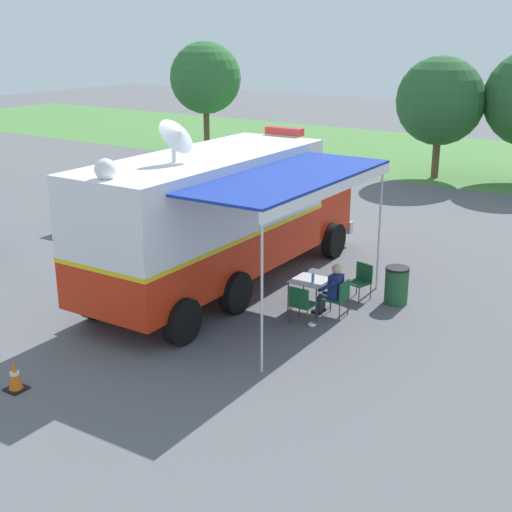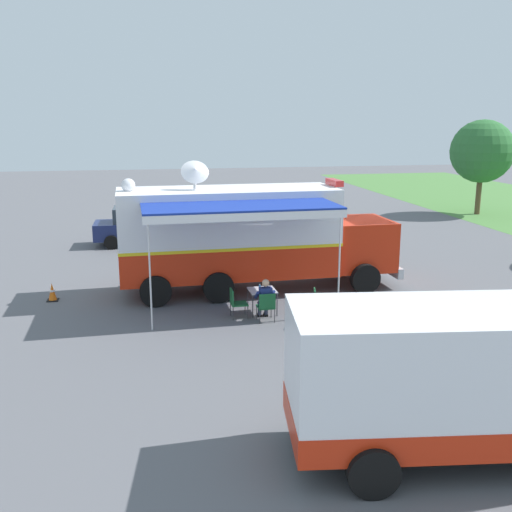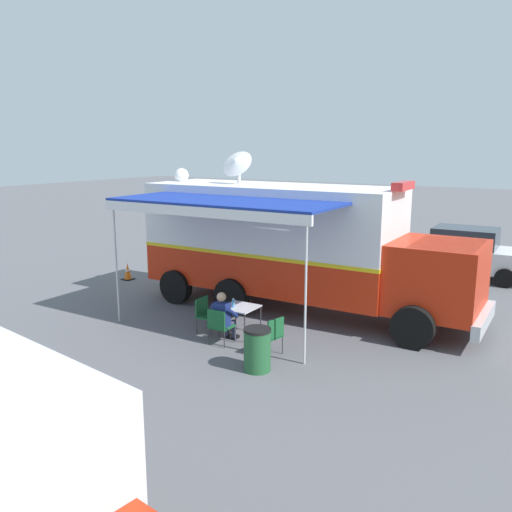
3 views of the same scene
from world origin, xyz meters
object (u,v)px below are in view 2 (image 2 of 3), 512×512
object	(u,v)px
trash_bin	(324,312)
car_behind_truck	(140,226)
folding_table	(262,292)
folding_chair_beside_table	(236,301)
folding_chair_spare_by_truck	(310,301)
traffic_cone	(52,292)
car_far_corner	(296,227)
folding_chair_at_table	(266,305)
command_truck	(250,234)
seated_responder	(265,298)
support_truck	(473,382)
water_bottle	(260,288)

from	to	relation	value
trash_bin	car_behind_truck	distance (m)	13.44
trash_bin	folding_table	bearing A→B (deg)	-136.31
folding_table	folding_chair_beside_table	size ratio (longest dim) A/B	0.94
folding_chair_beside_table	folding_chair_spare_by_truck	bearing A→B (deg)	79.16
traffic_cone	folding_chair_spare_by_truck	bearing A→B (deg)	67.56
trash_bin	car_far_corner	size ratio (longest dim) A/B	0.21
folding_chair_spare_by_truck	folding_table	bearing A→B (deg)	-117.49
folding_chair_at_table	folding_chair_beside_table	distance (m)	0.97
folding_chair_beside_table	car_far_corner	distance (m)	10.44
folding_chair_spare_by_truck	traffic_cone	size ratio (longest dim) A/B	1.50
folding_chair_at_table	car_behind_truck	distance (m)	12.23
folding_table	trash_bin	distance (m)	2.15
command_truck	folding_chair_at_table	world-z (taller)	command_truck
trash_bin	seated_responder	bearing A→B (deg)	-121.57
command_truck	support_truck	xyz separation A→B (m)	(10.83, 1.89, -0.56)
folding_table	traffic_cone	distance (m)	6.90
folding_chair_beside_table	seated_responder	world-z (taller)	seated_responder
folding_chair_at_table	car_far_corner	distance (m)	10.63
water_bottle	car_behind_truck	bearing A→B (deg)	-162.38
water_bottle	trash_bin	world-z (taller)	water_bottle
seated_responder	traffic_cone	world-z (taller)	seated_responder
water_bottle	folding_chair_beside_table	bearing A→B (deg)	-79.59
folding_table	folding_chair_at_table	world-z (taller)	folding_chair_at_table
command_truck	folding_table	distance (m)	2.85
traffic_cone	trash_bin	bearing A→B (deg)	62.81
folding_chair_beside_table	trash_bin	xyz separation A→B (m)	(1.27, 2.32, -0.06)
car_behind_truck	water_bottle	bearing A→B (deg)	17.62
folding_table	folding_chair_at_table	bearing A→B (deg)	-2.87
folding_chair_beside_table	support_truck	size ratio (longest dim) A/B	0.12
seated_responder	trash_bin	bearing A→B (deg)	58.43
folding_chair_beside_table	traffic_cone	size ratio (longest dim) A/B	1.50
command_truck	folding_chair_beside_table	world-z (taller)	command_truck
trash_bin	support_truck	bearing A→B (deg)	4.35
command_truck	folding_chair_beside_table	size ratio (longest dim) A/B	10.96
folding_table	folding_chair_at_table	size ratio (longest dim) A/B	0.94
folding_chair_spare_by_truck	car_behind_truck	size ratio (longest dim) A/B	0.21
seated_responder	trash_bin	world-z (taller)	seated_responder
seated_responder	support_truck	xyz separation A→B (m)	(7.68, 2.03, 0.73)
water_bottle	folding_chair_beside_table	world-z (taller)	water_bottle
seated_responder	folding_table	bearing A→B (deg)	175.87
folding_table	folding_chair_spare_by_truck	bearing A→B (deg)	62.51
folding_chair_beside_table	traffic_cone	world-z (taller)	folding_chair_beside_table
folding_chair_at_table	traffic_cone	xyz separation A→B (m)	(-3.31, -6.38, -0.23)
traffic_cone	car_behind_truck	bearing A→B (deg)	161.44
folding_chair_beside_table	support_truck	bearing A→B (deg)	19.49
folding_table	car_far_corner	world-z (taller)	car_far_corner
seated_responder	support_truck	world-z (taller)	support_truck
folding_chair_spare_by_truck	car_far_corner	distance (m)	10.15
seated_responder	trash_bin	distance (m)	1.79
folding_chair_beside_table	seated_responder	xyz separation A→B (m)	(0.34, 0.81, 0.14)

